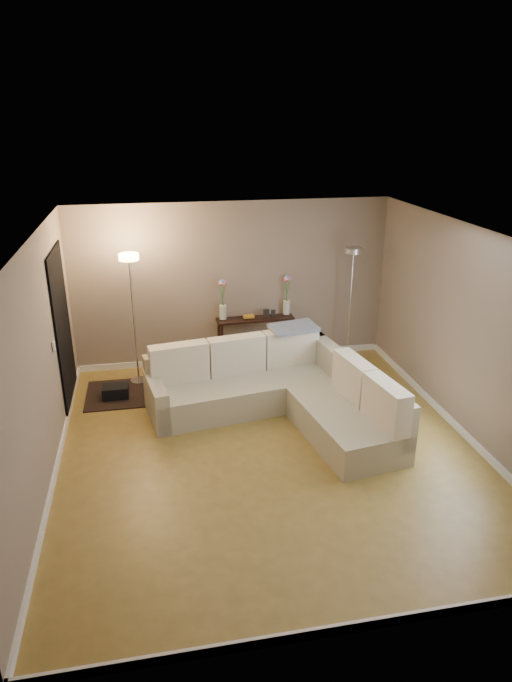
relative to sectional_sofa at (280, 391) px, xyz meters
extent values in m
cube|color=olive|center=(-0.33, -0.82, -0.35)|extent=(5.00, 5.50, 0.01)
cube|color=white|center=(-0.33, -0.82, 2.26)|extent=(5.00, 5.50, 0.01)
cube|color=gray|center=(-0.33, 1.94, 0.95)|extent=(5.00, 0.02, 2.60)
cube|color=gray|center=(-0.33, -3.58, 0.95)|extent=(5.00, 0.02, 2.60)
cube|color=gray|center=(-2.84, -0.82, 0.95)|extent=(0.02, 5.50, 2.60)
cube|color=gray|center=(2.18, -0.82, 0.95)|extent=(0.02, 5.50, 2.60)
cube|color=white|center=(-0.33, 1.92, -0.30)|extent=(5.00, 0.03, 0.10)
cube|color=white|center=(-0.33, -3.55, -0.30)|extent=(5.00, 0.03, 0.10)
cube|color=white|center=(-2.82, -0.82, -0.30)|extent=(0.03, 5.50, 0.10)
cube|color=white|center=(2.15, -0.82, -0.30)|extent=(0.03, 5.50, 0.10)
cube|color=black|center=(-2.81, 0.88, 0.75)|extent=(0.02, 1.20, 2.20)
cube|color=white|center=(-2.81, 0.03, 0.85)|extent=(0.02, 0.08, 0.12)
cube|color=#BDB699|center=(-0.40, 0.33, -0.14)|extent=(2.78, 1.33, 0.41)
cube|color=#BDB699|center=(-0.46, 0.69, 0.14)|extent=(2.67, 0.62, 0.57)
cube|color=#BDB699|center=(-1.64, 0.13, -0.06)|extent=(0.33, 0.94, 0.57)
cube|color=#BDB699|center=(0.66, -0.80, -0.14)|extent=(1.17, 1.77, 0.41)
cube|color=#BDB699|center=(0.94, -0.28, 0.14)|extent=(0.61, 2.56, 0.57)
cube|color=#F5E8C8|center=(-1.30, 0.44, 0.33)|extent=(0.83, 0.35, 0.53)
cube|color=#F5E8C8|center=(-0.49, 0.57, 0.33)|extent=(0.83, 0.35, 0.53)
cube|color=#F5E8C8|center=(0.32, 0.70, 0.33)|extent=(0.83, 0.35, 0.53)
cube|color=#F5E8C8|center=(0.85, -0.45, 0.33)|extent=(0.34, 0.76, 0.53)
cube|color=#F5E8C8|center=(0.98, -1.21, 0.33)|extent=(0.34, 0.76, 0.53)
cube|color=gray|center=(0.36, 0.73, 0.61)|extent=(0.74, 0.52, 0.09)
cube|color=black|center=(0.01, 1.82, 0.39)|extent=(1.25, 0.38, 0.04)
cube|color=black|center=(-0.56, 1.66, 0.01)|extent=(0.04, 0.04, 0.72)
cube|color=black|center=(-0.57, 1.93, 0.01)|extent=(0.04, 0.04, 0.72)
cube|color=black|center=(0.59, 1.71, 0.01)|extent=(0.04, 0.04, 0.72)
cube|color=black|center=(0.58, 1.98, 0.01)|extent=(0.04, 0.04, 0.72)
cube|color=black|center=(0.01, 1.82, -0.18)|extent=(1.18, 0.35, 0.03)
cube|color=#BF3333|center=(-0.50, 1.80, -0.07)|extent=(0.03, 0.15, 0.18)
cube|color=#3359A5|center=(-0.46, 1.80, -0.06)|extent=(0.04, 0.15, 0.20)
cube|color=gold|center=(-0.42, 1.80, -0.05)|extent=(0.05, 0.15, 0.22)
cube|color=#3F7F4C|center=(-0.36, 1.81, -0.07)|extent=(0.05, 0.15, 0.18)
cube|color=#994C99|center=(-0.32, 1.81, -0.06)|extent=(0.03, 0.15, 0.20)
cube|color=orange|center=(-0.28, 1.81, -0.05)|extent=(0.04, 0.15, 0.22)
cube|color=#262626|center=(-0.24, 1.81, -0.07)|extent=(0.05, 0.15, 0.18)
cube|color=#4C99B2|center=(-0.19, 1.81, -0.06)|extent=(0.05, 0.15, 0.20)
cube|color=#B2A58C|center=(-0.14, 1.82, -0.05)|extent=(0.03, 0.15, 0.22)
cube|color=brown|center=(-0.10, 1.82, -0.07)|extent=(0.04, 0.15, 0.18)
cube|color=navy|center=(-0.06, 1.82, -0.06)|extent=(0.05, 0.15, 0.20)
cube|color=gold|center=(-0.01, 1.82, -0.05)|extent=(0.05, 0.15, 0.22)
cube|color=black|center=(0.01, 1.99, 0.78)|extent=(0.88, 0.07, 0.69)
cube|color=white|center=(0.01, 1.97, 0.78)|extent=(0.76, 0.04, 0.57)
cube|color=gold|center=(-0.10, 1.79, 0.45)|extent=(0.18, 0.12, 0.04)
cube|color=black|center=(0.19, 1.78, 0.49)|extent=(0.10, 0.02, 0.12)
cube|color=black|center=(0.30, 1.79, 0.48)|extent=(0.08, 0.02, 0.10)
cylinder|color=silver|center=(-0.51, 1.80, 0.54)|extent=(0.12, 0.12, 0.23)
cylinder|color=#38722D|center=(-0.53, 1.80, 0.81)|extent=(0.09, 0.01, 0.39)
sphere|color=#E5598C|center=(-0.55, 1.80, 1.01)|extent=(0.07, 0.07, 0.07)
cylinder|color=#38722D|center=(-0.52, 1.80, 0.82)|extent=(0.05, 0.01, 0.42)
sphere|color=white|center=(-0.53, 1.80, 1.03)|extent=(0.07, 0.07, 0.07)
cylinder|color=#38722D|center=(-0.51, 1.80, 0.83)|extent=(0.01, 0.01, 0.44)
sphere|color=#598CE5|center=(-0.51, 1.80, 1.05)|extent=(0.07, 0.07, 0.07)
cylinder|color=#38722D|center=(-0.50, 1.80, 0.81)|extent=(0.05, 0.01, 0.40)
sphere|color=#E58C4C|center=(-0.49, 1.80, 1.01)|extent=(0.07, 0.07, 0.07)
cylinder|color=#38722D|center=(-0.49, 1.80, 0.82)|extent=(0.10, 0.01, 0.41)
sphere|color=#D866B2|center=(-0.47, 1.80, 1.03)|extent=(0.07, 0.07, 0.07)
cylinder|color=silver|center=(0.54, 1.85, 0.54)|extent=(0.12, 0.12, 0.23)
cylinder|color=#38722D|center=(0.52, 1.85, 0.81)|extent=(0.09, 0.01, 0.39)
sphere|color=#E5598C|center=(0.50, 1.85, 1.01)|extent=(0.07, 0.07, 0.07)
cylinder|color=#38722D|center=(0.53, 1.85, 0.82)|extent=(0.05, 0.01, 0.42)
sphere|color=white|center=(0.52, 1.85, 1.03)|extent=(0.07, 0.07, 0.07)
cylinder|color=#38722D|center=(0.54, 1.85, 0.83)|extent=(0.01, 0.01, 0.44)
sphere|color=#598CE5|center=(0.54, 1.85, 1.05)|extent=(0.07, 0.07, 0.07)
cylinder|color=#38722D|center=(0.55, 1.85, 0.81)|extent=(0.05, 0.01, 0.40)
sphere|color=#E58C4C|center=(0.56, 1.85, 1.01)|extent=(0.07, 0.07, 0.07)
cylinder|color=#38722D|center=(0.55, 1.85, 0.82)|extent=(0.10, 0.01, 0.41)
sphere|color=#D866B2|center=(0.57, 1.85, 1.03)|extent=(0.07, 0.07, 0.07)
cylinder|color=silver|center=(-1.88, 1.38, -0.33)|extent=(0.26, 0.26, 0.03)
cylinder|color=silver|center=(-1.88, 1.38, 0.61)|extent=(0.03, 0.03, 1.89)
cylinder|color=#FFBF72|center=(-1.88, 1.38, 1.59)|extent=(0.28, 0.28, 0.09)
cylinder|color=silver|center=(1.50, 1.53, -0.33)|extent=(0.28, 0.28, 0.03)
cylinder|color=silver|center=(1.50, 1.53, 0.57)|extent=(0.03, 0.03, 1.81)
cylinder|color=silver|center=(1.50, 1.53, 1.51)|extent=(0.31, 0.31, 0.08)
cube|color=black|center=(-1.99, 1.00, -0.34)|extent=(1.30, 0.98, 0.02)
cube|color=black|center=(-2.21, 0.91, -0.28)|extent=(0.37, 0.26, 0.24)
camera|label=1|loc=(-1.62, -6.67, 3.46)|focal=30.00mm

